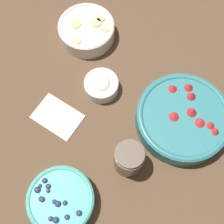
# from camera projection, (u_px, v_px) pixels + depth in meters

# --- Properties ---
(ground_plane) EXTENTS (4.00, 4.00, 0.00)m
(ground_plane) POSITION_uv_depth(u_px,v_px,m) (104.00, 132.00, 0.86)
(ground_plane) COLOR brown
(bowl_strawberries) EXTENTS (0.25, 0.25, 0.08)m
(bowl_strawberries) POSITION_uv_depth(u_px,v_px,m) (183.00, 118.00, 0.84)
(bowl_strawberries) COLOR teal
(bowl_strawberries) RESTS_ON ground_plane
(bowl_blueberries) EXTENTS (0.16, 0.16, 0.06)m
(bowl_blueberries) POSITION_uv_depth(u_px,v_px,m) (61.00, 200.00, 0.76)
(bowl_blueberries) COLOR #47AD9E
(bowl_blueberries) RESTS_ON ground_plane
(bowl_bananas) EXTENTS (0.17, 0.17, 0.06)m
(bowl_bananas) POSITION_uv_depth(u_px,v_px,m) (87.00, 30.00, 0.95)
(bowl_bananas) COLOR silver
(bowl_bananas) RESTS_ON ground_plane
(bowl_cream) EXTENTS (0.10, 0.10, 0.05)m
(bowl_cream) POSITION_uv_depth(u_px,v_px,m) (101.00, 85.00, 0.89)
(bowl_cream) COLOR silver
(bowl_cream) RESTS_ON ground_plane
(jar_chocolate) EXTENTS (0.08, 0.08, 0.10)m
(jar_chocolate) POSITION_uv_depth(u_px,v_px,m) (129.00, 159.00, 0.78)
(jar_chocolate) COLOR brown
(jar_chocolate) RESTS_ON ground_plane
(napkin) EXTENTS (0.14, 0.11, 0.01)m
(napkin) POSITION_uv_depth(u_px,v_px,m) (57.00, 116.00, 0.87)
(napkin) COLOR silver
(napkin) RESTS_ON ground_plane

